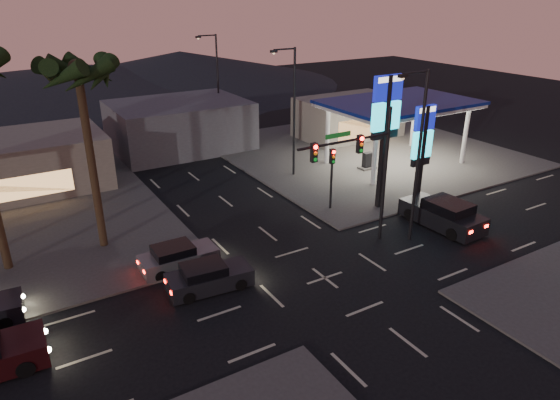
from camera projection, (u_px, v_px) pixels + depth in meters
ground at (325, 278)px, 25.94m from camera, size 140.00×140.00×0.00m
corner_lot_ne at (364, 151)px, 46.17m from camera, size 24.00×24.00×0.12m
gas_station at (399, 105)px, 41.06m from camera, size 12.20×8.20×5.47m
convenience_store at (348, 117)px, 50.31m from camera, size 10.00×6.00×4.00m
pylon_sign_tall at (386, 116)px, 31.85m from camera, size 2.20×0.35×9.00m
pylon_sign_short at (423, 141)px, 32.93m from camera, size 1.60×0.35×7.00m
traffic_signal_mast at (363, 160)px, 27.27m from camera, size 6.10×0.39×8.00m
pedestal_signal at (332, 169)px, 32.94m from camera, size 0.32×0.39×4.30m
streetlight_near at (417, 148)px, 27.75m from camera, size 2.14×0.25×10.00m
streetlight_mid at (292, 106)px, 38.01m from camera, size 2.14×0.25×10.00m
streetlight_far at (216, 80)px, 49.06m from camera, size 2.14×0.25×10.00m
palm_a at (79, 83)px, 25.50m from camera, size 4.41×4.41×10.86m
building_far_mid at (180, 125)px, 46.56m from camera, size 12.00×9.00×4.40m
hill_right at (181, 68)px, 79.47m from camera, size 50.00×50.00×5.00m
hill_center at (83, 79)px, 72.52m from camera, size 60.00×60.00×4.00m
car_lane_a_front at (208, 277)px, 24.78m from camera, size 4.41×2.11×1.40m
car_lane_b_front at (178, 257)px, 26.65m from camera, size 4.25×1.82×1.38m
suv_station at (443, 214)px, 31.34m from camera, size 2.54×5.46×1.79m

